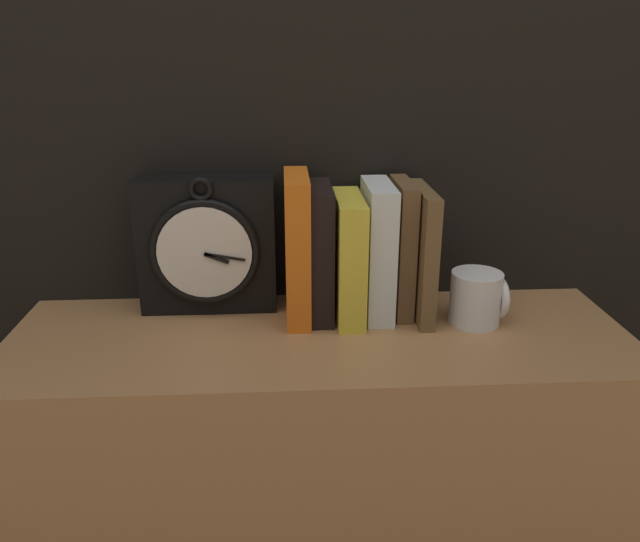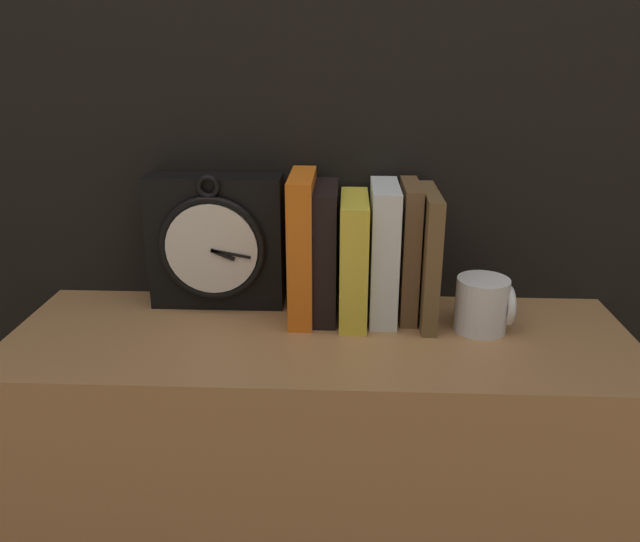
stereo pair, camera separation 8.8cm
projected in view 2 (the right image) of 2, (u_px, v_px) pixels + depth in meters
clock at (216, 242)px, 1.01m from camera, size 0.22×0.08×0.23m
book_slot0_orange at (302, 247)px, 0.97m from camera, size 0.04×0.14×0.23m
book_slot1_black at (326, 252)px, 0.98m from camera, size 0.04×0.13×0.21m
book_slot2_yellow at (354, 259)px, 0.97m from camera, size 0.04×0.15×0.19m
book_slot3_white at (383, 252)px, 0.97m from camera, size 0.04×0.14×0.21m
book_slot4_brown at (408, 251)px, 0.98m from camera, size 0.03×0.12×0.21m
book_slot5_brown at (427, 256)px, 0.96m from camera, size 0.02×0.15×0.20m
mug at (484, 305)px, 0.94m from camera, size 0.08×0.08×0.08m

